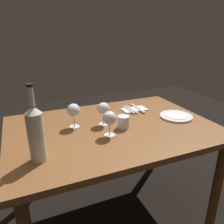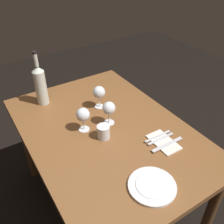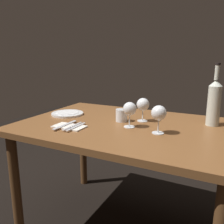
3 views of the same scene
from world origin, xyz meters
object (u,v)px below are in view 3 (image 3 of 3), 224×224
Objects in this scene: wine_glass_left at (159,114)px; dinner_plate at (67,114)px; folded_napkin at (69,127)px; wine_glass_right at (130,109)px; wine_bottle at (214,102)px; fork_inner at (73,126)px; wine_glass_centre at (143,105)px; water_tumbler at (122,116)px; fork_outer at (76,127)px; table_knife at (65,125)px.

dinner_plate is (0.70, -0.12, -0.10)m from wine_glass_left.
folded_napkin is at bearing 14.13° from wine_glass_left.
wine_glass_left is at bearing 168.45° from wine_glass_right.
fork_inner is at bearing 30.54° from wine_bottle.
folded_napkin is (0.34, 0.32, -0.10)m from wine_glass_centre.
water_tumbler is 0.31m from fork_outer.
wine_bottle is 2.07× the size of fork_outer.
folded_napkin is at bearing 27.35° from wine_glass_right.
wine_glass_left is 1.03× the size of wine_glass_right.
fork_outer is at bearing 31.56° from wine_glass_right.
wine_bottle is at bearing -129.57° from wine_glass_left.
fork_outer is (0.29, 0.32, -0.10)m from wine_glass_centre.
table_knife is (0.37, 0.32, -0.10)m from wine_glass_centre.
wine_bottle is 0.90m from table_knife.
fork_inner is 1.00× the size of fork_outer.
folded_napkin is (0.50, 0.13, -0.11)m from wine_glass_left.
wine_glass_right is at bearing 31.34° from wine_bottle.
wine_glass_centre is at bearing -138.87° from table_knife.
fork_outer is (0.17, 0.26, -0.02)m from water_tumbler.
wine_bottle is (-0.25, -0.30, 0.03)m from wine_glass_left.
table_knife is at bearing 124.30° from dinner_plate.
wine_glass_right is at bearing -148.44° from fork_outer.
wine_glass_right reaches higher than folded_napkin.
wine_bottle is 0.83m from fork_outer.
wine_bottle is (-0.41, -0.10, 0.04)m from wine_glass_centre.
water_tumbler is at bearing -133.93° from table_knife.
fork_outer is at bearing -180.00° from folded_napkin.
wine_glass_centre is at bearing -134.29° from fork_inner.
wine_bottle is 1.95× the size of folded_napkin.
fork_inner is at bearing -180.00° from folded_napkin.
table_knife is at bearing 0.00° from fork_inner.
dinner_plate is 1.08× the size of table_knife.
wine_glass_left reaches higher than wine_glass_centre.
wine_glass_left is 0.48m from fork_outer.
wine_bottle is 0.57m from water_tumbler.
wine_glass_right reaches higher than fork_inner.
table_knife reaches higher than folded_napkin.
fork_inner is 0.86× the size of table_knife.
fork_inner is (0.73, 0.43, -0.13)m from wine_bottle.
wine_glass_left is 0.86× the size of fork_outer.
fork_outer is (0.45, 0.13, -0.10)m from wine_glass_left.
water_tumbler is at bearing -123.27° from fork_outer.
folded_napkin is (0.32, 0.16, -0.10)m from wine_glass_right.
wine_glass_left is 0.25m from wine_glass_centre.
wine_bottle is 1.65× the size of dinner_plate.
wine_bottle reaches higher than dinner_plate.
table_knife is (0.05, 0.00, 0.00)m from fork_inner.
dinner_plate reaches higher than table_knife.
dinner_plate is (0.52, -0.08, -0.10)m from wine_glass_right.
table_knife is at bearing 41.13° from wine_glass_centre.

